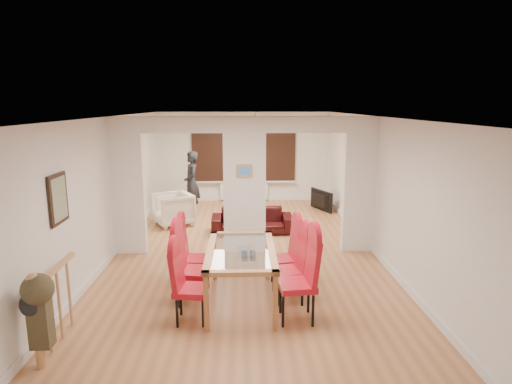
{
  "coord_description": "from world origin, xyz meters",
  "views": [
    {
      "loc": [
        -0.03,
        -7.98,
        2.83
      ],
      "look_at": [
        0.24,
        0.6,
        1.05
      ],
      "focal_mm": 30.0,
      "sensor_mm": 36.0,
      "label": 1
    }
  ],
  "objects_px": {
    "dining_chair_lc": "(195,255)",
    "television": "(318,200)",
    "dining_chair_la": "(191,284)",
    "armchair": "(173,209)",
    "dining_chair_lb": "(193,266)",
    "dining_chair_ra": "(297,278)",
    "dining_table": "(241,276)",
    "person": "(192,183)",
    "dining_chair_rb": "(289,266)",
    "coffee_table": "(251,213)",
    "sofa": "(252,220)",
    "dining_chair_rc": "(284,255)",
    "bottle": "(259,203)",
    "bowl": "(250,208)"
  },
  "relations": [
    {
      "from": "dining_chair_lc",
      "to": "television",
      "type": "bearing_deg",
      "value": 62.64
    },
    {
      "from": "dining_chair_la",
      "to": "armchair",
      "type": "distance_m",
      "value": 4.73
    },
    {
      "from": "dining_chair_lb",
      "to": "dining_chair_ra",
      "type": "bearing_deg",
      "value": -12.7
    },
    {
      "from": "dining_table",
      "to": "dining_chair_lb",
      "type": "height_order",
      "value": "dining_chair_lb"
    },
    {
      "from": "person",
      "to": "armchair",
      "type": "bearing_deg",
      "value": -35.34
    },
    {
      "from": "armchair",
      "to": "television",
      "type": "relative_size",
      "value": 0.88
    },
    {
      "from": "armchair",
      "to": "dining_chair_la",
      "type": "bearing_deg",
      "value": -16.01
    },
    {
      "from": "dining_chair_rb",
      "to": "coffee_table",
      "type": "relative_size",
      "value": 1.06
    },
    {
      "from": "dining_table",
      "to": "sofa",
      "type": "height_order",
      "value": "dining_table"
    },
    {
      "from": "dining_chair_la",
      "to": "dining_chair_lb",
      "type": "relative_size",
      "value": 0.93
    },
    {
      "from": "dining_chair_rb",
      "to": "dining_chair_rc",
      "type": "relative_size",
      "value": 1.02
    },
    {
      "from": "dining_chair_ra",
      "to": "dining_chair_rc",
      "type": "bearing_deg",
      "value": 87.43
    },
    {
      "from": "dining_chair_rc",
      "to": "dining_chair_rb",
      "type": "bearing_deg",
      "value": -96.8
    },
    {
      "from": "dining_chair_lb",
      "to": "dining_chair_rc",
      "type": "xyz_separation_m",
      "value": [
        1.35,
        0.51,
        -0.03
      ]
    },
    {
      "from": "dining_chair_lc",
      "to": "dining_chair_la",
      "type": "bearing_deg",
      "value": -84.36
    },
    {
      "from": "bottle",
      "to": "sofa",
      "type": "bearing_deg",
      "value": -98.91
    },
    {
      "from": "dining_chair_lc",
      "to": "dining_chair_rc",
      "type": "distance_m",
      "value": 1.38
    },
    {
      "from": "dining_chair_ra",
      "to": "dining_chair_rc",
      "type": "distance_m",
      "value": 1.06
    },
    {
      "from": "dining_chair_rb",
      "to": "sofa",
      "type": "height_order",
      "value": "dining_chair_rb"
    },
    {
      "from": "person",
      "to": "bottle",
      "type": "distance_m",
      "value": 1.81
    },
    {
      "from": "coffee_table",
      "to": "sofa",
      "type": "bearing_deg",
      "value": -89.45
    },
    {
      "from": "coffee_table",
      "to": "bowl",
      "type": "relative_size",
      "value": 4.23
    },
    {
      "from": "dining_chair_lc",
      "to": "dining_chair_ra",
      "type": "distance_m",
      "value": 1.81
    },
    {
      "from": "dining_chair_ra",
      "to": "sofa",
      "type": "relative_size",
      "value": 0.65
    },
    {
      "from": "bowl",
      "to": "dining_chair_la",
      "type": "bearing_deg",
      "value": -99.57
    },
    {
      "from": "dining_chair_la",
      "to": "person",
      "type": "distance_m",
      "value": 5.66
    },
    {
      "from": "bottle",
      "to": "armchair",
      "type": "bearing_deg",
      "value": -162.76
    },
    {
      "from": "armchair",
      "to": "bowl",
      "type": "xyz_separation_m",
      "value": [
        1.84,
        0.54,
        -0.12
      ]
    },
    {
      "from": "dining_chair_lc",
      "to": "bottle",
      "type": "distance_m",
      "value": 4.35
    },
    {
      "from": "dining_chair_la",
      "to": "armchair",
      "type": "xyz_separation_m",
      "value": [
        -0.97,
        4.63,
        -0.13
      ]
    },
    {
      "from": "dining_chair_ra",
      "to": "dining_chair_rc",
      "type": "relative_size",
      "value": 1.12
    },
    {
      "from": "dining_chair_la",
      "to": "person",
      "type": "relative_size",
      "value": 0.63
    },
    {
      "from": "dining_chair_ra",
      "to": "bottle",
      "type": "distance_m",
      "value": 5.29
    },
    {
      "from": "bottle",
      "to": "bowl",
      "type": "xyz_separation_m",
      "value": [
        -0.22,
        -0.1,
        -0.11
      ]
    },
    {
      "from": "coffee_table",
      "to": "bottle",
      "type": "relative_size",
      "value": 3.7
    },
    {
      "from": "sofa",
      "to": "armchair",
      "type": "distance_m",
      "value": 1.96
    },
    {
      "from": "dining_chair_lb",
      "to": "person",
      "type": "height_order",
      "value": "person"
    },
    {
      "from": "coffee_table",
      "to": "bottle",
      "type": "bearing_deg",
      "value": 6.88
    },
    {
      "from": "bottle",
      "to": "coffee_table",
      "type": "bearing_deg",
      "value": -173.12
    },
    {
      "from": "dining_chair_lc",
      "to": "dining_chair_rc",
      "type": "height_order",
      "value": "dining_chair_lc"
    },
    {
      "from": "television",
      "to": "coffee_table",
      "type": "height_order",
      "value": "television"
    },
    {
      "from": "dining_chair_rc",
      "to": "person",
      "type": "height_order",
      "value": "person"
    },
    {
      "from": "television",
      "to": "bottle",
      "type": "height_order",
      "value": "television"
    },
    {
      "from": "person",
      "to": "dining_chair_ra",
      "type": "bearing_deg",
      "value": 3.19
    },
    {
      "from": "dining_chair_ra",
      "to": "coffee_table",
      "type": "bearing_deg",
      "value": 89.22
    },
    {
      "from": "dining_table",
      "to": "dining_chair_la",
      "type": "xyz_separation_m",
      "value": [
        -0.65,
        -0.54,
        0.11
      ]
    },
    {
      "from": "dining_chair_rb",
      "to": "dining_chair_rc",
      "type": "xyz_separation_m",
      "value": [
        -0.03,
        0.49,
        -0.01
      ]
    },
    {
      "from": "dining_chair_ra",
      "to": "coffee_table",
      "type": "relative_size",
      "value": 1.17
    },
    {
      "from": "dining_chair_rc",
      "to": "sofa",
      "type": "distance_m",
      "value": 2.99
    },
    {
      "from": "bowl",
      "to": "armchair",
      "type": "bearing_deg",
      "value": -163.62
    }
  ]
}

